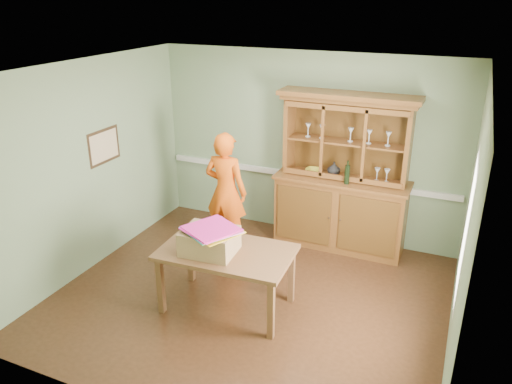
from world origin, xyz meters
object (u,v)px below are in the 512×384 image
at_px(china_hutch, 342,195).
at_px(person, 226,192).
at_px(cardboard_box, 209,241).
at_px(dining_table, 227,257).

distance_m(china_hutch, person, 1.62).
height_order(cardboard_box, person, person).
relative_size(china_hutch, dining_table, 1.45).
relative_size(dining_table, cardboard_box, 2.63).
height_order(china_hutch, dining_table, china_hutch).
distance_m(cardboard_box, person, 1.53).
distance_m(china_hutch, dining_table, 2.17).
bearing_deg(dining_table, cardboard_box, -148.58).
bearing_deg(china_hutch, dining_table, -111.44).
bearing_deg(person, china_hutch, -154.21).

